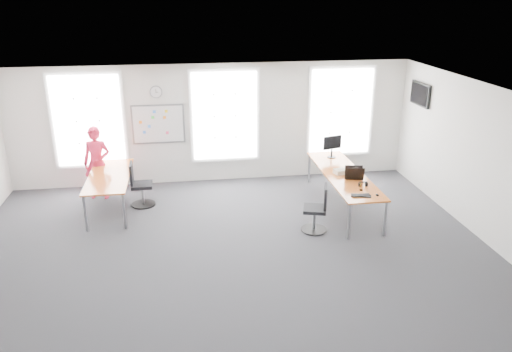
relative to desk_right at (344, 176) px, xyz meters
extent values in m
plane|color=#26252A|center=(-2.76, -1.87, -0.74)|extent=(10.00, 10.00, 0.00)
plane|color=white|center=(-2.76, -1.87, 2.26)|extent=(10.00, 10.00, 0.00)
plane|color=silver|center=(-2.76, 2.13, 0.76)|extent=(10.00, 0.00, 10.00)
plane|color=silver|center=(-2.76, -5.87, 0.76)|extent=(10.00, 0.00, 10.00)
plane|color=silver|center=(2.24, -1.87, 0.76)|extent=(0.00, 10.00, 10.00)
cube|color=white|center=(-5.76, 2.10, 0.96)|extent=(1.60, 0.06, 2.20)
cube|color=white|center=(-2.46, 2.10, 0.96)|extent=(1.60, 0.06, 2.20)
cube|color=white|center=(0.54, 2.10, 0.96)|extent=(1.60, 0.06, 2.20)
cube|color=#D85E28|center=(0.00, 0.00, 0.04)|extent=(0.87, 3.26, 0.03)
cylinder|color=gray|center=(-0.38, -1.57, -0.36)|extent=(0.05, 0.05, 0.76)
cylinder|color=gray|center=(0.38, -1.57, -0.36)|extent=(0.05, 0.05, 0.76)
cylinder|color=gray|center=(-0.38, 1.57, -0.36)|extent=(0.05, 0.05, 0.76)
cylinder|color=gray|center=(0.38, 1.57, -0.36)|extent=(0.05, 0.05, 0.76)
cube|color=#D85E28|center=(-5.18, 0.62, 0.05)|extent=(0.89, 2.23, 0.03)
cylinder|color=gray|center=(-5.57, -0.44, -0.35)|extent=(0.06, 0.06, 0.78)
cylinder|color=gray|center=(-4.80, -0.44, -0.35)|extent=(0.06, 0.06, 0.78)
cylinder|color=gray|center=(-5.57, 1.67, -0.35)|extent=(0.06, 0.06, 0.78)
cylinder|color=gray|center=(-4.80, 1.67, -0.35)|extent=(0.06, 0.06, 0.78)
cylinder|color=black|center=(-0.95, -1.11, -0.73)|extent=(0.53, 0.53, 0.03)
cylinder|color=gray|center=(-0.95, -1.11, -0.50)|extent=(0.06, 0.06, 0.43)
cube|color=black|center=(-0.95, -1.11, -0.26)|extent=(0.56, 0.56, 0.07)
cube|color=black|center=(-0.76, -1.16, 0.02)|extent=(0.17, 0.43, 0.46)
cylinder|color=black|center=(-4.50, 0.74, -0.73)|extent=(0.55, 0.55, 0.03)
cylinder|color=gray|center=(-4.50, 0.74, -0.49)|extent=(0.06, 0.06, 0.44)
cube|color=black|center=(-4.50, 0.74, -0.25)|extent=(0.47, 0.47, 0.07)
cube|color=black|center=(-4.71, 0.74, 0.04)|extent=(0.06, 0.44, 0.47)
imported|color=#DC2245|center=(-5.54, 1.37, 0.12)|extent=(0.68, 0.50, 1.73)
cube|color=silver|center=(-4.11, 2.10, 0.81)|extent=(1.20, 0.03, 0.90)
cylinder|color=gray|center=(-4.11, 2.10, 1.61)|extent=(0.30, 0.04, 0.30)
cube|color=black|center=(2.19, 1.13, 1.56)|extent=(0.06, 0.90, 0.55)
cube|color=black|center=(-0.07, -1.31, 0.06)|extent=(0.42, 0.26, 0.02)
ellipsoid|color=black|center=(0.26, -1.35, 0.07)|extent=(0.08, 0.11, 0.04)
cylinder|color=black|center=(0.04, -1.01, 0.06)|extent=(0.08, 0.08, 0.01)
cylinder|color=black|center=(0.08, -0.82, 0.10)|extent=(0.04, 0.09, 0.09)
cylinder|color=black|center=(0.23, -0.82, 0.10)|extent=(0.04, 0.09, 0.09)
cylinder|color=gold|center=(0.08, -0.82, 0.10)|extent=(0.01, 0.10, 0.10)
cube|color=black|center=(0.15, -0.82, 0.15)|extent=(0.17, 0.02, 0.02)
cube|color=black|center=(0.10, -0.37, 0.21)|extent=(0.39, 0.16, 0.31)
cube|color=#F45411|center=(0.10, -0.46, 0.20)|extent=(0.37, 0.18, 0.28)
cube|color=black|center=(0.10, -0.48, 0.21)|extent=(0.39, 0.18, 0.30)
cube|color=beige|center=(-0.06, 0.00, 0.10)|extent=(0.33, 0.28, 0.10)
cylinder|color=black|center=(0.06, 1.15, 0.06)|extent=(0.20, 0.20, 0.02)
cylinder|color=black|center=(0.06, 1.15, 0.16)|extent=(0.04, 0.04, 0.20)
cube|color=black|center=(0.06, 1.13, 0.44)|extent=(0.49, 0.17, 0.33)
cube|color=black|center=(0.06, 1.11, 0.44)|extent=(0.44, 0.13, 0.29)
camera|label=1|loc=(-3.52, -10.07, 3.93)|focal=35.00mm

